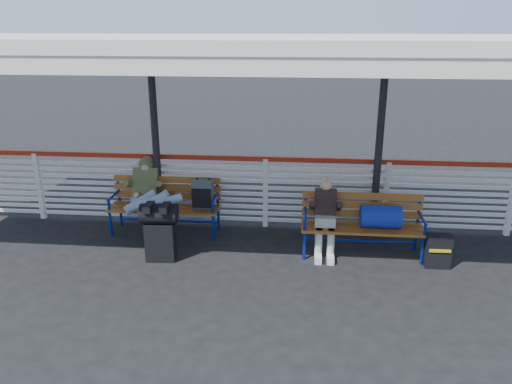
# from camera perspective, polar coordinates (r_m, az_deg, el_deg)

# --- Properties ---
(ground) EXTENTS (60.00, 60.00, 0.00)m
(ground) POSITION_cam_1_polar(r_m,az_deg,el_deg) (6.93, -0.19, -9.92)
(ground) COLOR black
(ground) RESTS_ON ground
(fence) EXTENTS (12.08, 0.08, 1.24)m
(fence) POSITION_cam_1_polar(r_m,az_deg,el_deg) (8.41, 1.09, 0.25)
(fence) COLOR silver
(fence) RESTS_ON ground
(canopy) EXTENTS (12.60, 3.60, 3.16)m
(canopy) POSITION_cam_1_polar(r_m,az_deg,el_deg) (6.95, 0.52, 16.40)
(canopy) COLOR silver
(canopy) RESTS_ON ground
(luggage_stack) EXTENTS (0.54, 0.33, 0.87)m
(luggage_stack) POSITION_cam_1_polar(r_m,az_deg,el_deg) (7.41, -10.94, -4.25)
(luggage_stack) COLOR black
(luggage_stack) RESTS_ON ground
(bench_left) EXTENTS (1.80, 0.56, 0.93)m
(bench_left) POSITION_cam_1_polar(r_m,az_deg,el_deg) (8.29, -9.01, -0.73)
(bench_left) COLOR #954C1C
(bench_left) RESTS_ON ground
(bench_right) EXTENTS (1.80, 0.56, 0.92)m
(bench_right) POSITION_cam_1_polar(r_m,az_deg,el_deg) (7.57, 13.02, -2.91)
(bench_right) COLOR #954C1C
(bench_right) RESTS_ON ground
(traveler_man) EXTENTS (0.93, 1.64, 0.77)m
(traveler_man) POSITION_cam_1_polar(r_m,az_deg,el_deg) (8.03, -12.07, -0.61)
(traveler_man) COLOR #8BA5BB
(traveler_man) RESTS_ON ground
(companion_person) EXTENTS (0.32, 0.66, 1.15)m
(companion_person) POSITION_cam_1_polar(r_m,az_deg,el_deg) (7.50, 7.91, -2.78)
(companion_person) COLOR #B0ADA0
(companion_person) RESTS_ON ground
(suitcase_side) EXTENTS (0.36, 0.22, 0.49)m
(suitcase_side) POSITION_cam_1_polar(r_m,az_deg,el_deg) (7.61, 20.07, -6.34)
(suitcase_side) COLOR black
(suitcase_side) RESTS_ON ground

